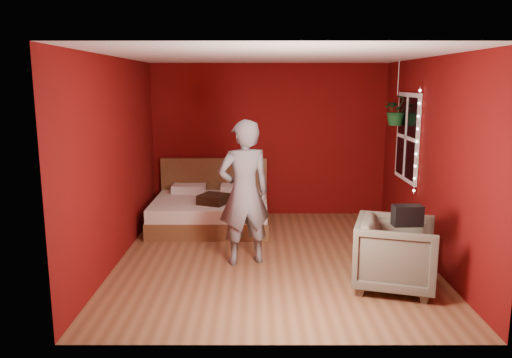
{
  "coord_description": "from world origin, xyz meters",
  "views": [
    {
      "loc": [
        -0.22,
        -6.29,
        2.28
      ],
      "look_at": [
        -0.22,
        0.4,
        0.98
      ],
      "focal_mm": 35.0,
      "sensor_mm": 36.0,
      "label": 1
    }
  ],
  "objects": [
    {
      "name": "floor",
      "position": [
        0.0,
        0.0,
        0.0
      ],
      "size": [
        4.5,
        4.5,
        0.0
      ],
      "primitive_type": "plane",
      "color": "brown",
      "rests_on": "ground"
    },
    {
      "name": "room_walls",
      "position": [
        0.0,
        0.0,
        1.68
      ],
      "size": [
        4.04,
        4.54,
        2.62
      ],
      "color": "#600A0A",
      "rests_on": "ground"
    },
    {
      "name": "window",
      "position": [
        1.97,
        0.9,
        1.5
      ],
      "size": [
        0.05,
        0.97,
        1.27
      ],
      "color": "white",
      "rests_on": "room_walls"
    },
    {
      "name": "fairy_lights",
      "position": [
        1.94,
        0.37,
        1.5
      ],
      "size": [
        0.04,
        0.04,
        1.45
      ],
      "color": "silver",
      "rests_on": "room_walls"
    },
    {
      "name": "bed",
      "position": [
        -0.95,
        1.51,
        0.26
      ],
      "size": [
        1.82,
        1.55,
        1.0
      ],
      "color": "brown",
      "rests_on": "ground"
    },
    {
      "name": "person",
      "position": [
        -0.37,
        -0.19,
        0.92
      ],
      "size": [
        0.77,
        0.62,
        1.84
      ],
      "primitive_type": "imported",
      "rotation": [
        0.0,
        0.0,
        3.45
      ],
      "color": "slate",
      "rests_on": "ground"
    },
    {
      "name": "armchair",
      "position": [
        1.34,
        -0.99,
        0.4
      ],
      "size": [
        1.08,
        1.06,
        0.8
      ],
      "primitive_type": "imported",
      "rotation": [
        0.0,
        0.0,
        1.29
      ],
      "color": "#656550",
      "rests_on": "ground"
    },
    {
      "name": "handbag",
      "position": [
        1.37,
        -1.22,
        0.91
      ],
      "size": [
        0.32,
        0.17,
        0.22
      ],
      "primitive_type": "cube",
      "rotation": [
        0.0,
        0.0,
        0.07
      ],
      "color": "black",
      "rests_on": "armchair"
    },
    {
      "name": "throw_pillow",
      "position": [
        -0.87,
        1.14,
        0.53
      ],
      "size": [
        0.53,
        0.53,
        0.14
      ],
      "primitive_type": "cube",
      "rotation": [
        0.0,
        0.0,
        -0.41
      ],
      "color": "#321D10",
      "rests_on": "bed"
    },
    {
      "name": "hanging_plant",
      "position": [
        1.86,
        1.15,
        1.87
      ],
      "size": [
        0.42,
        0.37,
        0.95
      ],
      "color": "silver",
      "rests_on": "room_walls"
    }
  ]
}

